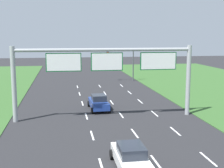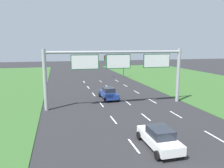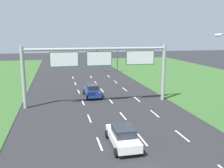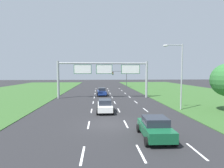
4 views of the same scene
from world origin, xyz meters
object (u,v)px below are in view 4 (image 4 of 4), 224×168
Objects in this scene: sign_gantry at (104,72)px; traffic_light_mast at (121,76)px; car_lead_silver at (105,106)px; street_lamp at (179,71)px; car_near_red at (155,128)px; car_mid_lane at (102,92)px.

traffic_light_mast is at bearing 75.65° from sign_gantry.
car_lead_silver is 0.52× the size of street_lamp.
traffic_light_mast is (6.35, 35.44, 3.09)m from car_lead_silver.
car_near_red is at bearing -93.74° from traffic_light_mast.
car_lead_silver is (-3.44, 8.99, -0.02)m from car_near_red.
car_mid_lane is 18.31m from street_lamp.
sign_gantry is (0.31, 11.84, 4.18)m from car_lead_silver.
sign_gantry is at bearing -84.60° from car_mid_lane.
car_lead_silver is at bearing -91.49° from sign_gantry.
car_lead_silver is at bearing -91.35° from car_mid_lane.
sign_gantry is at bearing 100.39° from car_near_red.
car_mid_lane is 0.26× the size of sign_gantry.
sign_gantry is at bearing 88.66° from car_lead_silver.
car_mid_lane is (-3.58, 24.30, -0.01)m from car_near_red.
sign_gantry is 2.03× the size of street_lamp.
street_lamp is at bearing 2.27° from car_lead_silver.
sign_gantry is (-3.13, 20.83, 4.16)m from car_near_red.
car_mid_lane is at bearing 122.85° from street_lamp.
street_lamp is at bearing -51.26° from sign_gantry.
traffic_light_mast is 0.66× the size of street_lamp.
sign_gantry reaches higher than car_mid_lane.
car_near_red is at bearing -81.44° from sign_gantry.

